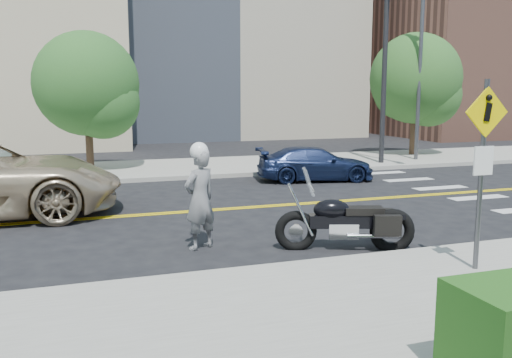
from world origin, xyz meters
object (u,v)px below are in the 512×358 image
Objects in this scene: motorcyclist at (200,196)px; motorcycle at (346,209)px; pedestrian_sign at (483,157)px; parked_car_blue at (315,164)px.

motorcyclist reaches higher than motorcycle.
pedestrian_sign is 10.07m from parked_car_blue.
motorcycle is at bearing 132.11° from motorcyclist.
parked_car_blue is at bearing 87.53° from motorcycle.
motorcyclist reaches higher than parked_car_blue.
pedestrian_sign is at bearing -179.28° from parked_car_blue.
pedestrian_sign is 1.47× the size of motorcyclist.
motorcyclist is at bearing 141.51° from pedestrian_sign.
parked_car_blue is (1.70, 9.83, -1.39)m from pedestrian_sign.
pedestrian_sign reaches higher than motorcycle.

